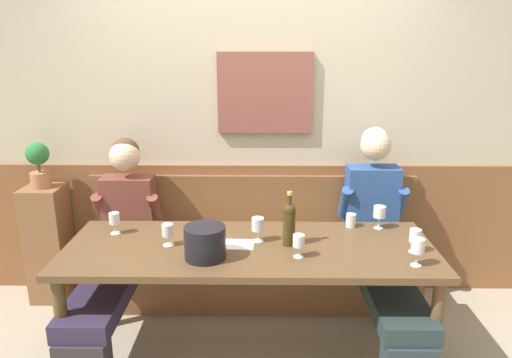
% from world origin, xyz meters
% --- Properties ---
extents(room_wall_back, '(6.80, 0.12, 2.80)m').
position_xyz_m(room_wall_back, '(0.00, 1.09, 1.40)').
color(room_wall_back, beige).
rests_on(room_wall_back, ground).
extents(wood_wainscot_panel, '(6.80, 0.03, 1.01)m').
position_xyz_m(wood_wainscot_panel, '(0.00, 1.04, 0.51)').
color(wood_wainscot_panel, brown).
rests_on(wood_wainscot_panel, ground).
extents(wall_bench, '(2.45, 0.42, 0.94)m').
position_xyz_m(wall_bench, '(0.00, 0.83, 0.28)').
color(wall_bench, brown).
rests_on(wall_bench, ground).
extents(dining_table, '(2.15, 0.78, 0.76)m').
position_xyz_m(dining_table, '(0.00, 0.15, 0.67)').
color(dining_table, brown).
rests_on(dining_table, ground).
extents(person_right_seat, '(0.47, 1.23, 1.26)m').
position_xyz_m(person_right_seat, '(-0.89, 0.46, 0.62)').
color(person_right_seat, '#2F292E').
rests_on(person_right_seat, ground).
extents(person_center_left_seat, '(0.47, 1.23, 1.34)m').
position_xyz_m(person_center_left_seat, '(0.86, 0.49, 0.66)').
color(person_center_left_seat, '#28353E').
rests_on(person_center_left_seat, ground).
extents(ice_bucket, '(0.23, 0.23, 0.18)m').
position_xyz_m(ice_bucket, '(-0.24, -0.01, 0.85)').
color(ice_bucket, black).
rests_on(ice_bucket, dining_table).
extents(wine_bottle_amber_mid, '(0.07, 0.07, 0.33)m').
position_xyz_m(wine_bottle_amber_mid, '(0.23, 0.16, 0.90)').
color(wine_bottle_amber_mid, '#3D3014').
rests_on(wine_bottle_amber_mid, dining_table).
extents(wine_glass_center_rear, '(0.06, 0.06, 0.14)m').
position_xyz_m(wine_glass_center_rear, '(0.93, 0.07, 0.85)').
color(wine_glass_center_rear, silver).
rests_on(wine_glass_center_rear, dining_table).
extents(wine_glass_mid_right, '(0.07, 0.07, 0.13)m').
position_xyz_m(wine_glass_mid_right, '(0.27, -0.00, 0.85)').
color(wine_glass_mid_right, silver).
rests_on(wine_glass_mid_right, dining_table).
extents(wine_glass_left_end, '(0.07, 0.07, 0.13)m').
position_xyz_m(wine_glass_left_end, '(-0.48, 0.15, 0.84)').
color(wine_glass_left_end, silver).
rests_on(wine_glass_left_end, dining_table).
extents(wine_glass_near_bucket, '(0.06, 0.06, 0.14)m').
position_xyz_m(wine_glass_near_bucket, '(-0.84, 0.32, 0.85)').
color(wine_glass_near_bucket, silver).
rests_on(wine_glass_near_bucket, dining_table).
extents(wine_glass_center_front, '(0.08, 0.08, 0.15)m').
position_xyz_m(wine_glass_center_front, '(0.82, 0.43, 0.86)').
color(wine_glass_center_front, silver).
rests_on(wine_glass_center_front, dining_table).
extents(wine_glass_right_end, '(0.07, 0.07, 0.15)m').
position_xyz_m(wine_glass_right_end, '(0.05, 0.21, 0.86)').
color(wine_glass_right_end, silver).
rests_on(wine_glass_right_end, dining_table).
extents(wine_glass_by_bottle, '(0.07, 0.07, 0.15)m').
position_xyz_m(wine_glass_by_bottle, '(0.89, -0.10, 0.87)').
color(wine_glass_by_bottle, silver).
rests_on(wine_glass_by_bottle, dining_table).
extents(water_tumbler_right, '(0.06, 0.06, 0.09)m').
position_xyz_m(water_tumbler_right, '(0.65, 0.45, 0.80)').
color(water_tumbler_right, silver).
rests_on(water_tumbler_right, dining_table).
extents(tasting_sheet_left_guest, '(0.22, 0.16, 0.00)m').
position_xyz_m(tasting_sheet_left_guest, '(-0.08, 0.17, 0.76)').
color(tasting_sheet_left_guest, white).
rests_on(tasting_sheet_left_guest, dining_table).
extents(corner_pedestal, '(0.28, 0.28, 0.89)m').
position_xyz_m(corner_pedestal, '(-1.53, 0.86, 0.44)').
color(corner_pedestal, brown).
rests_on(corner_pedestal, ground).
extents(potted_plant, '(0.16, 0.16, 0.33)m').
position_xyz_m(potted_plant, '(-1.53, 0.86, 1.07)').
color(potted_plant, '#AD6F4D').
rests_on(potted_plant, corner_pedestal).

